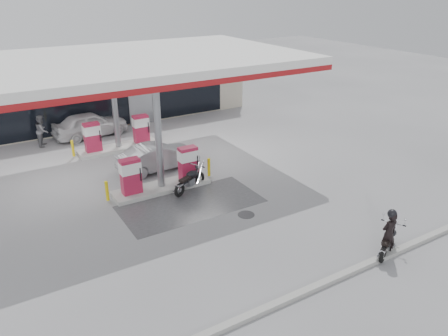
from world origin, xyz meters
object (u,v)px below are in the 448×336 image
object	(u,v)px
sedan_white	(90,124)
parked_car_right	(200,98)
attendant	(42,131)
parked_motorcycle	(190,180)
pump_island_far	(118,137)
biker_main	(389,234)
pump_island_near	(161,175)
main_motorcycle	(388,241)
hatchback_silver	(158,157)

from	to	relation	value
sedan_white	parked_car_right	world-z (taller)	sedan_white
sedan_white	attendant	xyz separation A→B (m)	(-2.81, -0.27, 0.15)
parked_motorcycle	attendant	bearing A→B (deg)	90.81
pump_island_far	biker_main	bearing A→B (deg)	-72.83
parked_motorcycle	pump_island_near	bearing A→B (deg)	119.63
sedan_white	parked_car_right	distance (m)	9.59
main_motorcycle	pump_island_near	bearing A→B (deg)	91.70
pump_island_far	biker_main	xyz separation A→B (m)	(4.59, -14.87, 0.13)
sedan_white	pump_island_far	bearing A→B (deg)	-173.34
biker_main	parked_motorcycle	bearing A→B (deg)	-59.28
main_motorcycle	biker_main	size ratio (longest dim) A/B	1.05
pump_island_far	hatchback_silver	bearing A→B (deg)	-77.89
pump_island_near	sedan_white	bearing A→B (deg)	94.38
sedan_white	attendant	size ratio (longest dim) A/B	2.44
pump_island_far	parked_motorcycle	world-z (taller)	pump_island_far
attendant	parked_car_right	xyz separation A→B (m)	(11.94, 3.20, -0.32)
pump_island_near	parked_motorcycle	xyz separation A→B (m)	(1.09, -0.78, -0.23)
parked_motorcycle	hatchback_silver	world-z (taller)	hatchback_silver
biker_main	sedan_white	world-z (taller)	biker_main
pump_island_far	hatchback_silver	distance (m)	3.89
main_motorcycle	sedan_white	world-z (taller)	sedan_white
biker_main	hatchback_silver	world-z (taller)	biker_main
main_motorcycle	attendant	distance (m)	19.43
parked_motorcycle	main_motorcycle	bearing A→B (deg)	-90.13
sedan_white	hatchback_silver	bearing A→B (deg)	-173.70
biker_main	parked_motorcycle	world-z (taller)	biker_main
hatchback_silver	parked_motorcycle	bearing A→B (deg)	-178.11
pump_island_near	hatchback_silver	size ratio (longest dim) A/B	1.26
main_motorcycle	sedan_white	bearing A→B (deg)	80.22
pump_island_near	sedan_white	xyz separation A→B (m)	(-0.69, 9.07, 0.05)
hatchback_silver	parked_car_right	bearing A→B (deg)	-41.19
pump_island_near	pump_island_far	distance (m)	6.00
biker_main	parked_car_right	bearing A→B (deg)	-93.15
biker_main	parked_motorcycle	size ratio (longest dim) A/B	0.85
pump_island_near	attendant	distance (m)	9.48
pump_island_far	main_motorcycle	world-z (taller)	pump_island_far
biker_main	attendant	size ratio (longest dim) A/B	0.93
parked_car_right	hatchback_silver	bearing A→B (deg)	162.09
parked_motorcycle	hatchback_silver	size ratio (longest dim) A/B	0.48
pump_island_far	parked_motorcycle	xyz separation A→B (m)	(1.09, -6.78, -0.23)
biker_main	sedan_white	bearing A→B (deg)	-66.29
pump_island_near	parked_motorcycle	size ratio (longest dim) A/B	2.60
biker_main	pump_island_near	bearing A→B (deg)	-55.33
attendant	parked_car_right	distance (m)	12.37
pump_island_near	pump_island_far	size ratio (longest dim) A/B	1.00
parked_motorcycle	attendant	xyz separation A→B (m)	(-4.59, 9.58, 0.43)
parked_motorcycle	attendant	world-z (taller)	attendant
main_motorcycle	parked_motorcycle	bearing A→B (deg)	87.89
hatchback_silver	pump_island_near	bearing A→B (deg)	156.35
biker_main	sedan_white	distance (m)	18.70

